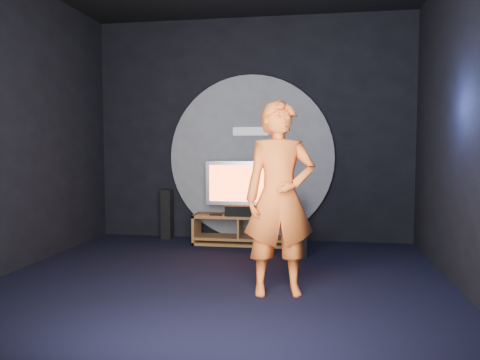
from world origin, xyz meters
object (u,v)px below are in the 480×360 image
object	(u,v)px
tower_speaker_right	(291,222)
subwoofer	(296,244)
tower_speaker_left	(167,214)
player	(280,198)
media_console	(241,232)
tv	(241,185)

from	to	relation	value
tower_speaker_right	subwoofer	size ratio (longest dim) A/B	2.43
tower_speaker_right	tower_speaker_left	bearing A→B (deg)	167.27
tower_speaker_left	player	size ratio (longest dim) A/B	0.41
player	subwoofer	bearing A→B (deg)	74.06
media_console	tv	size ratio (longest dim) A/B	1.30
tower_speaker_right	subwoofer	distance (m)	0.47
tower_speaker_right	player	world-z (taller)	player
subwoofer	player	bearing A→B (deg)	-93.08
tv	subwoofer	size ratio (longest dim) A/B	3.31
player	tower_speaker_right	bearing A→B (deg)	77.19
tv	tower_speaker_right	bearing A→B (deg)	-19.81
tower_speaker_left	tower_speaker_right	xyz separation A→B (m)	(2.01, -0.46, 0.00)
tv	media_console	bearing A→B (deg)	-84.00
subwoofer	tv	bearing A→B (deg)	142.43
subwoofer	tower_speaker_left	bearing A→B (deg)	158.12
tv	tower_speaker_left	size ratio (longest dim) A/B	1.36
media_console	tower_speaker_right	size ratio (longest dim) A/B	1.76
player	tower_speaker_left	bearing A→B (deg)	115.47
tower_speaker_right	media_console	bearing A→B (deg)	164.54
tower_speaker_left	subwoofer	size ratio (longest dim) A/B	2.43
tower_speaker_right	player	distance (m)	2.17
media_console	tv	distance (m)	0.70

